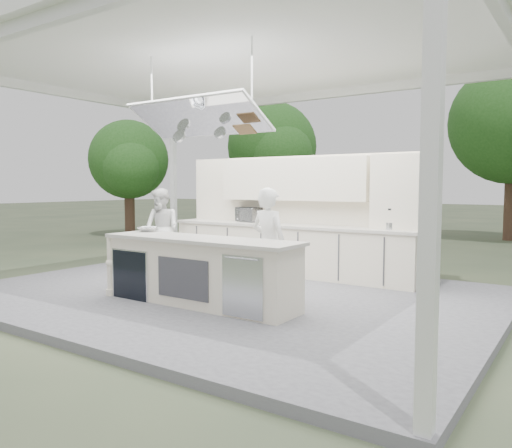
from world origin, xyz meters
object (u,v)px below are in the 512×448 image
Objects in this scene: back_counter at (288,249)px; head_chef at (269,245)px; demo_island at (198,271)px; sous_chef at (162,229)px.

head_chef is at bearing -66.56° from back_counter.
demo_island is at bearing 53.34° from head_chef.
head_chef is at bearing 45.33° from demo_island.
sous_chef is (-3.29, 1.13, -0.01)m from head_chef.
demo_island and back_counter have the same top height.
head_chef is (0.90, -2.08, 0.35)m from back_counter.
head_chef reaches higher than sous_chef.
sous_chef is at bearing -158.31° from back_counter.
demo_island is 0.61× the size of back_counter.
back_counter is 2.29m from head_chef.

